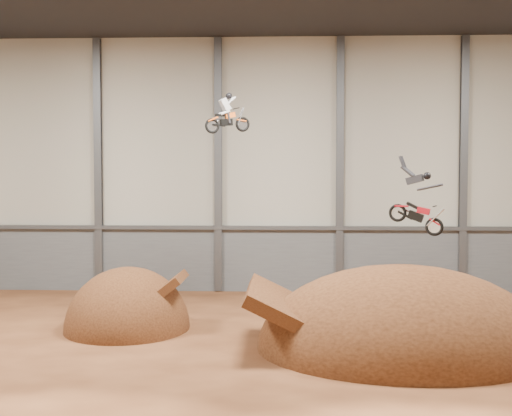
% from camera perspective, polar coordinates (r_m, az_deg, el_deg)
% --- Properties ---
extents(floor, '(40.00, 40.00, 0.00)m').
position_cam_1_polar(floor, '(25.17, 1.47, -12.40)').
color(floor, '#4B2614').
rests_on(floor, ground).
extents(back_wall, '(40.00, 0.10, 14.00)m').
position_cam_1_polar(back_wall, '(39.27, 1.84, 3.46)').
color(back_wall, '#B7B3A2').
rests_on(back_wall, ground).
extents(lower_band_back, '(39.80, 0.18, 3.50)m').
position_cam_1_polar(lower_band_back, '(39.48, 1.83, -4.18)').
color(lower_band_back, '#595C61').
rests_on(lower_band_back, ground).
extents(steel_rail, '(39.80, 0.35, 0.20)m').
position_cam_1_polar(steel_rail, '(39.14, 1.83, -1.59)').
color(steel_rail, '#47494F').
rests_on(steel_rail, lower_band_back).
extents(steel_column_1, '(0.40, 0.36, 13.90)m').
position_cam_1_polar(steel_column_1, '(40.42, -12.51, 3.38)').
color(steel_column_1, '#47494F').
rests_on(steel_column_1, ground).
extents(steel_column_2, '(0.40, 0.36, 13.90)m').
position_cam_1_polar(steel_column_2, '(39.24, -3.04, 3.46)').
color(steel_column_2, '#47494F').
rests_on(steel_column_2, ground).
extents(steel_column_3, '(0.40, 0.36, 13.90)m').
position_cam_1_polar(steel_column_3, '(39.18, 6.73, 3.44)').
color(steel_column_3, '#47494F').
rests_on(steel_column_3, ground).
extents(steel_column_4, '(0.40, 0.36, 13.90)m').
position_cam_1_polar(steel_column_4, '(40.23, 16.26, 3.33)').
color(steel_column_4, '#47494F').
rests_on(steel_column_4, ground).
extents(takeoff_ramp, '(5.23, 6.04, 5.23)m').
position_cam_1_polar(takeoff_ramp, '(31.04, -10.23, -9.48)').
color(takeoff_ramp, '#361B0D').
rests_on(takeoff_ramp, ground).
extents(landing_ramp, '(10.91, 9.65, 6.29)m').
position_cam_1_polar(landing_ramp, '(27.78, 11.61, -10.98)').
color(landing_ramp, '#361B0D').
rests_on(landing_ramp, ground).
extents(fmx_rider_a, '(2.28, 1.63, 1.98)m').
position_cam_1_polar(fmx_rider_a, '(30.79, -2.25, 7.76)').
color(fmx_rider_a, orange).
extents(fmx_rider_b, '(3.56, 2.06, 3.26)m').
position_cam_1_polar(fmx_rider_b, '(27.73, 12.46, 0.95)').
color(fmx_rider_b, '#B6111C').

